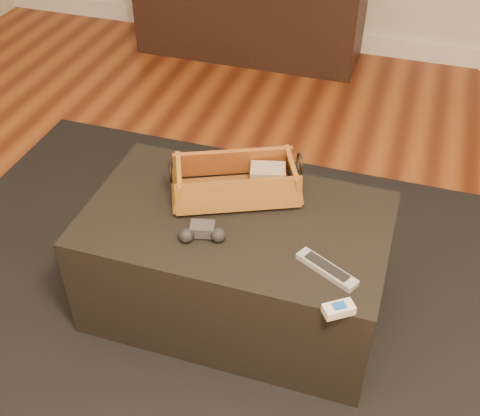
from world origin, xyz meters
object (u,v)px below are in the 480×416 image
(ottoman, at_px, (236,263))
(game_controller, at_px, (202,233))
(tv_remote, at_px, (230,191))
(silver_remote, at_px, (327,269))
(wicker_basket, at_px, (236,182))
(media_cabinet, at_px, (250,11))
(cream_gadget, at_px, (339,309))

(ottoman, bearing_deg, game_controller, -117.61)
(tv_remote, xyz_separation_m, silver_remote, (0.38, -0.24, -0.02))
(tv_remote, bearing_deg, ottoman, -90.78)
(wicker_basket, bearing_deg, ottoman, -71.64)
(wicker_basket, bearing_deg, media_cabinet, 105.65)
(ottoman, height_order, tv_remote, tv_remote)
(wicker_basket, relative_size, cream_gadget, 5.04)
(tv_remote, xyz_separation_m, wicker_basket, (0.01, 0.02, 0.02))
(wicker_basket, bearing_deg, game_controller, -97.00)
(wicker_basket, xyz_separation_m, silver_remote, (0.37, -0.27, -0.04))
(silver_remote, bearing_deg, ottoman, 155.16)
(game_controller, bearing_deg, cream_gadget, -20.06)
(tv_remote, height_order, cream_gadget, tv_remote)
(media_cabinet, distance_m, ottoman, 2.15)
(tv_remote, relative_size, game_controller, 1.47)
(wicker_basket, xyz_separation_m, cream_gadget, (0.43, -0.41, -0.04))
(silver_remote, relative_size, cream_gadget, 2.10)
(ottoman, height_order, silver_remote, silver_remote)
(silver_remote, bearing_deg, cream_gadget, -66.86)
(tv_remote, distance_m, cream_gadget, 0.59)
(tv_remote, xyz_separation_m, game_controller, (-0.02, -0.22, -0.00))
(media_cabinet, bearing_deg, ottoman, -74.20)
(silver_remote, bearing_deg, game_controller, 176.62)
(media_cabinet, distance_m, cream_gadget, 2.57)
(ottoman, bearing_deg, cream_gadget, -37.18)
(game_controller, xyz_separation_m, silver_remote, (0.40, -0.02, -0.01))
(tv_remote, bearing_deg, cream_gadget, -71.37)
(wicker_basket, bearing_deg, tv_remote, -118.95)
(media_cabinet, xyz_separation_m, silver_remote, (0.92, -2.22, 0.17))
(media_cabinet, xyz_separation_m, ottoman, (0.59, -2.07, -0.05))
(ottoman, height_order, cream_gadget, cream_gadget)
(media_cabinet, xyz_separation_m, cream_gadget, (0.98, -2.37, 0.18))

